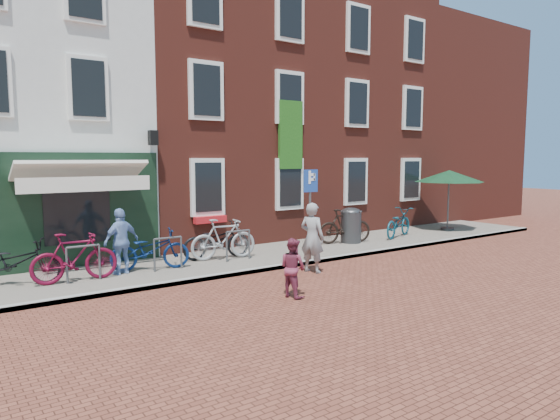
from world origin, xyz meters
TOP-DOWN VIEW (x-y plane):
  - ground at (0.00, 0.00)m, footprint 80.00×80.00m
  - sidewalk at (1.00, 1.50)m, footprint 24.00×3.00m
  - building_brick_mid at (2.00, 7.00)m, footprint 6.00×8.00m
  - building_brick_right at (8.00, 7.00)m, footprint 6.00×8.00m
  - filler_right at (14.50, 7.00)m, footprint 7.00×8.00m
  - litter_bin at (4.96, 1.54)m, footprint 0.66×0.66m
  - parking_sign at (2.81, 0.98)m, footprint 0.50×0.07m
  - parasol at (10.00, 1.51)m, footprint 2.58×2.58m
  - woman at (1.52, -0.71)m, footprint 0.63×0.75m
  - boy at (-0.19, -2.20)m, footprint 0.57×0.67m
  - cafe_person at (-2.56, 1.44)m, footprint 1.00×0.65m
  - bicycle_0 at (-4.80, 1.71)m, footprint 2.01×1.42m
  - bicycle_1 at (-3.67, 1.27)m, footprint 1.87×0.57m
  - bicycle_2 at (-1.86, 1.47)m, footprint 2.02×1.11m
  - bicycle_3 at (0.26, 1.58)m, footprint 1.91×0.79m
  - bicycle_4 at (0.14, 1.76)m, footprint 1.98×0.91m
  - bicycle_5 at (4.70, 1.56)m, footprint 1.93×0.99m
  - bicycle_6 at (7.06, 1.39)m, footprint 2.03×1.27m

SIDE VIEW (x-z plane):
  - ground at x=0.00m, z-range 0.00..0.00m
  - sidewalk at x=1.00m, z-range 0.00..0.10m
  - bicycle_0 at x=-4.80m, z-range 0.10..1.10m
  - bicycle_2 at x=-1.86m, z-range 0.10..1.10m
  - bicycle_4 at x=0.14m, z-range 0.10..1.10m
  - bicycle_6 at x=7.06m, z-range 0.10..1.10m
  - boy at x=-0.19m, z-range 0.00..1.23m
  - bicycle_1 at x=-3.67m, z-range 0.10..1.22m
  - bicycle_3 at x=0.26m, z-range 0.10..1.22m
  - bicycle_5 at x=4.70m, z-range 0.10..1.22m
  - litter_bin at x=4.96m, z-range 0.12..1.34m
  - woman at x=1.52m, z-range 0.00..1.76m
  - cafe_person at x=-2.56m, z-range 0.10..1.68m
  - parking_sign at x=2.81m, z-range 0.54..2.97m
  - parasol at x=10.00m, z-range 1.05..3.44m
  - filler_right at x=14.50m, z-range 0.00..9.00m
  - building_brick_mid at x=2.00m, z-range 0.00..10.00m
  - building_brick_right at x=8.00m, z-range 0.00..10.00m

